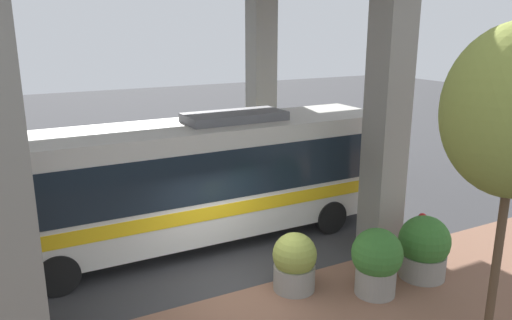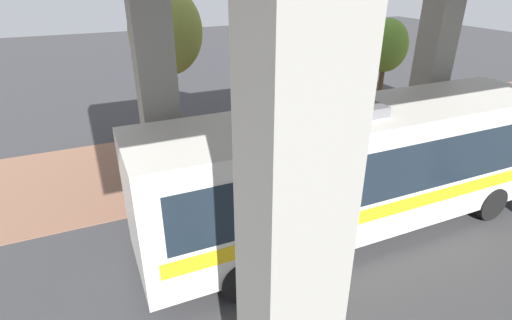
# 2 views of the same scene
# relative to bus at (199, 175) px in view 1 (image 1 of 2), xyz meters

# --- Properties ---
(ground_plane) EXTENTS (80.00, 80.00, 0.00)m
(ground_plane) POSITION_rel_bus_xyz_m (-3.02, 0.19, -1.99)
(ground_plane) COLOR #38383A
(ground_plane) RESTS_ON ground
(bus) EXTENTS (2.68, 11.33, 3.67)m
(bus) POSITION_rel_bus_xyz_m (0.00, 0.00, 0.00)
(bus) COLOR silver
(bus) RESTS_ON ground
(fire_hydrant) EXTENTS (0.49, 0.23, 1.12)m
(fire_hydrant) POSITION_rel_bus_xyz_m (-3.43, -5.08, -1.42)
(fire_hydrant) COLOR #B21919
(fire_hydrant) RESTS_ON ground
(planter_front) EXTENTS (1.24, 1.24, 1.58)m
(planter_front) POSITION_rel_bus_xyz_m (-4.51, -4.04, -1.21)
(planter_front) COLOR gray
(planter_front) RESTS_ON ground
(planter_middle) EXTENTS (1.03, 1.03, 1.41)m
(planter_middle) POSITION_rel_bus_xyz_m (-3.54, -0.93, -1.30)
(planter_middle) COLOR gray
(planter_middle) RESTS_ON ground
(planter_back) EXTENTS (1.17, 1.17, 1.60)m
(planter_back) POSITION_rel_bus_xyz_m (-4.60, -2.47, -1.15)
(planter_back) COLOR gray
(planter_back) RESTS_ON ground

